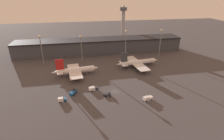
{
  "coord_description": "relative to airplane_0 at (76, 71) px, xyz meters",
  "views": [
    {
      "loc": [
        -19.51,
        -97.84,
        60.8
      ],
      "look_at": [
        1.95,
        21.62,
        6.0
      ],
      "focal_mm": 28.0,
      "sensor_mm": 36.0,
      "label": 1
    }
  ],
  "objects": [
    {
      "name": "lamp_post_3",
      "position": [
        81.78,
        26.71,
        13.8
      ],
      "size": [
        1.8,
        1.8,
        28.2
      ],
      "color": "slate",
      "rests_on": "ground"
    },
    {
      "name": "ground",
      "position": [
        25.56,
        -30.41,
        -3.85
      ],
      "size": [
        600.0,
        600.0,
        0.0
      ],
      "primitive_type": "plane",
      "color": "#423F44"
    },
    {
      "name": "terminal_building",
      "position": [
        25.56,
        52.64,
        3.74
      ],
      "size": [
        174.22,
        21.66,
        15.06
      ],
      "color": "#3D424C",
      "rests_on": "ground"
    },
    {
      "name": "lamp_post_1",
      "position": [
        5.72,
        26.71,
        12.24
      ],
      "size": [
        1.8,
        1.8,
        25.33
      ],
      "color": "slate",
      "rests_on": "ground"
    },
    {
      "name": "airplane_0",
      "position": [
        0.0,
        0.0,
        0.0
      ],
      "size": [
        37.15,
        30.43,
        14.58
      ],
      "rotation": [
        0.0,
        0.0,
        0.13
      ],
      "color": "silver",
      "rests_on": "ground"
    },
    {
      "name": "service_vehicle_1",
      "position": [
        -1.59,
        -28.71,
        -2.46
      ],
      "size": [
        5.1,
        6.5,
        2.92
      ],
      "rotation": [
        0.0,
        0.0,
        1.07
      ],
      "color": "#195199",
      "rests_on": "ground"
    },
    {
      "name": "control_tower",
      "position": [
        60.33,
        93.76,
        22.62
      ],
      "size": [
        9.0,
        9.0,
        45.75
      ],
      "color": "#99999E",
      "rests_on": "ground"
    },
    {
      "name": "service_vehicle_0",
      "position": [
        19.76,
        -34.73,
        -2.69
      ],
      "size": [
        5.3,
        3.24,
        2.47
      ],
      "rotation": [
        0.0,
        0.0,
        -0.22
      ],
      "color": "#282D38",
      "rests_on": "ground"
    },
    {
      "name": "airplane_1",
      "position": [
        53.2,
        7.84,
        -0.11
      ],
      "size": [
        39.86,
        36.65,
        14.13
      ],
      "rotation": [
        0.0,
        0.0,
        0.13
      ],
      "color": "silver",
      "rests_on": "ground"
    },
    {
      "name": "service_vehicle_3",
      "position": [
        -8.04,
        -36.23,
        -2.26
      ],
      "size": [
        4.82,
        2.66,
        2.81
      ],
      "rotation": [
        0.0,
        0.0,
        0.09
      ],
      "color": "#195199",
      "rests_on": "ground"
    },
    {
      "name": "lamp_post_2",
      "position": [
        46.96,
        26.71,
        14.0
      ],
      "size": [
        1.8,
        1.8,
        28.55
      ],
      "color": "slate",
      "rests_on": "ground"
    },
    {
      "name": "lamp_post_0",
      "position": [
        -28.68,
        26.71,
        12.94
      ],
      "size": [
        1.8,
        1.8,
        26.6
      ],
      "color": "slate",
      "rests_on": "ground"
    },
    {
      "name": "service_vehicle_2",
      "position": [
        43.18,
        -43.9,
        -2.28
      ],
      "size": [
        6.43,
        3.87,
        2.72
      ],
      "rotation": [
        0.0,
        0.0,
        0.26
      ],
      "color": "white",
      "rests_on": "ground"
    },
    {
      "name": "service_vehicle_4",
      "position": [
        11.55,
        -26.42,
        -2.27
      ],
      "size": [
        6.57,
        4.13,
        2.74
      ],
      "rotation": [
        0.0,
        0.0,
        0.29
      ],
      "color": "#282D38",
      "rests_on": "ground"
    }
  ]
}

